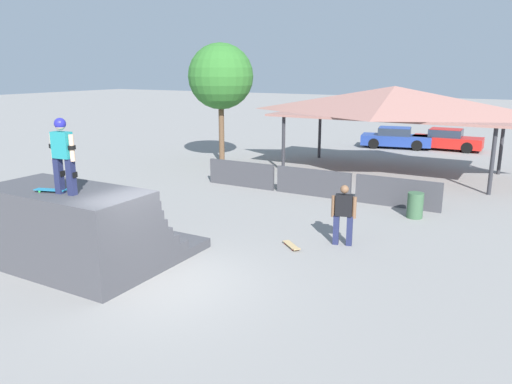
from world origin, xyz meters
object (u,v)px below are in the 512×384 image
at_px(tree_beside_pavilion, 221,77).
at_px(parked_car_blue, 396,138).
at_px(skateboard_on_ground, 292,246).
at_px(skater_on_deck, 63,151).
at_px(skateboard_on_deck, 52,190).
at_px(bystander_walking, 344,212).
at_px(parked_car_red, 447,140).
at_px(trash_bin, 415,205).

distance_m(tree_beside_pavilion, parked_car_blue, 12.19).
relative_size(skateboard_on_ground, tree_beside_pavilion, 0.12).
bearing_deg(skater_on_deck, skateboard_on_deck, -179.30).
distance_m(skater_on_deck, skateboard_on_ground, 6.42).
xyz_separation_m(skater_on_deck, bystander_walking, (4.76, 5.30, -2.08)).
xyz_separation_m(tree_beside_pavilion, parked_car_red, (9.52, 10.24, -3.80)).
xyz_separation_m(skater_on_deck, skateboard_on_deck, (-0.44, -0.05, -0.94)).
relative_size(skateboard_on_ground, trash_bin, 0.89).
height_order(bystander_walking, skateboard_on_ground, bystander_walking).
distance_m(skateboard_on_ground, trash_bin, 5.15).
bearing_deg(skateboard_on_ground, skateboard_on_deck, -91.71).
bearing_deg(parked_car_red, bystander_walking, -90.06).
distance_m(trash_bin, parked_car_red, 15.48).
xyz_separation_m(tree_beside_pavilion, trash_bin, (11.05, -5.16, -3.98)).
distance_m(trash_bin, parked_car_blue, 15.30).
xyz_separation_m(trash_bin, parked_car_red, (-1.53, 15.40, 0.18)).
distance_m(skater_on_deck, parked_car_blue, 23.79).
bearing_deg(parked_car_red, skateboard_on_ground, -93.35).
bearing_deg(skateboard_on_deck, parked_car_blue, 67.44).
bearing_deg(parked_car_blue, bystander_walking, -90.90).
xyz_separation_m(skater_on_deck, parked_car_blue, (1.52, 23.61, -2.44)).
height_order(tree_beside_pavilion, parked_car_red, tree_beside_pavilion).
xyz_separation_m(bystander_walking, trash_bin, (1.18, 3.67, -0.53)).
xyz_separation_m(skater_on_deck, skateboard_on_ground, (3.62, 4.38, -2.98)).
xyz_separation_m(trash_bin, parked_car_blue, (-4.41, 14.64, 0.18)).
relative_size(bystander_walking, skateboard_on_ground, 2.28).
xyz_separation_m(skateboard_on_ground, trash_bin, (2.31, 4.59, 0.37)).
distance_m(skateboard_on_deck, bystander_walking, 7.54).
distance_m(tree_beside_pavilion, trash_bin, 12.83).
relative_size(parked_car_blue, parked_car_red, 1.08).
bearing_deg(parked_car_blue, skater_on_deck, -104.61).
height_order(bystander_walking, parked_car_blue, bystander_walking).
bearing_deg(parked_car_red, parked_car_blue, -166.37).
relative_size(skateboard_on_ground, parked_car_blue, 0.17).
distance_m(skateboard_on_deck, parked_car_blue, 23.79).
bearing_deg(parked_car_red, tree_beside_pavilion, -134.03).
height_order(parked_car_blue, parked_car_red, same).
xyz_separation_m(bystander_walking, parked_car_blue, (-3.23, 18.31, -0.36)).
relative_size(skater_on_deck, tree_beside_pavilion, 0.29).
relative_size(bystander_walking, parked_car_blue, 0.39).
distance_m(bystander_walking, trash_bin, 3.89).
bearing_deg(bystander_walking, trash_bin, -122.02).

